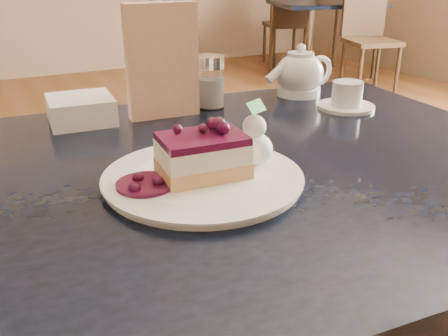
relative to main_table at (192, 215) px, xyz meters
name	(u,v)px	position (x,y,z in m)	size (l,w,h in m)	color
main_table	(192,215)	(0.00, 0.00, 0.00)	(1.34, 0.94, 0.80)	black
dessert_plate	(203,179)	(0.00, -0.05, 0.09)	(0.30, 0.30, 0.01)	white
cheesecake_slice	(202,156)	(0.00, -0.05, 0.13)	(0.13, 0.10, 0.06)	#EEC371
whipped_cream	(254,148)	(0.09, -0.05, 0.12)	(0.06, 0.06, 0.05)	white
berry_sauce	(145,184)	(-0.09, -0.05, 0.10)	(0.09, 0.09, 0.01)	black
tea_set	(308,79)	(0.43, 0.28, 0.13)	(0.20, 0.27, 0.11)	white
menu_card	(162,62)	(0.07, 0.29, 0.20)	(0.15, 0.03, 0.23)	white
sugar_shaker	(211,81)	(0.19, 0.31, 0.14)	(0.06, 0.06, 0.12)	white
napkin_stack	(81,110)	(-0.10, 0.34, 0.11)	(0.13, 0.13, 0.05)	white
bg_table_far_right	(321,70)	(2.88, 3.32, -0.65)	(1.13, 1.76, 1.17)	black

